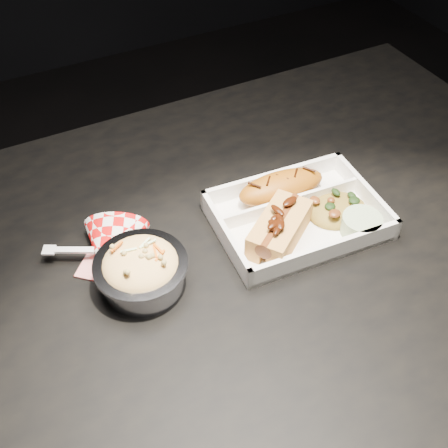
{
  "coord_description": "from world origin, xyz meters",
  "views": [
    {
      "loc": [
        -0.28,
        -0.5,
        1.37
      ],
      "look_at": [
        -0.03,
        -0.0,
        0.81
      ],
      "focal_mm": 45.0,
      "sensor_mm": 36.0,
      "label": 1
    }
  ],
  "objects_px": {
    "dining_table": "(238,283)",
    "fried_pastry": "(281,187)",
    "hotdog": "(280,227)",
    "food_tray": "(297,218)",
    "foil_coleslaw_cup": "(141,269)",
    "napkin_fork": "(112,252)"
  },
  "relations": [
    {
      "from": "fried_pastry",
      "to": "foil_coleslaw_cup",
      "type": "xyz_separation_m",
      "value": [
        -0.26,
        -0.06,
        0.0
      ]
    },
    {
      "from": "fried_pastry",
      "to": "napkin_fork",
      "type": "bearing_deg",
      "value": 179.75
    },
    {
      "from": "dining_table",
      "to": "foil_coleslaw_cup",
      "type": "height_order",
      "value": "foil_coleslaw_cup"
    },
    {
      "from": "foil_coleslaw_cup",
      "to": "hotdog",
      "type": "bearing_deg",
      "value": -4.69
    },
    {
      "from": "dining_table",
      "to": "fried_pastry",
      "type": "height_order",
      "value": "fried_pastry"
    },
    {
      "from": "fried_pastry",
      "to": "foil_coleslaw_cup",
      "type": "bearing_deg",
      "value": -166.75
    },
    {
      "from": "hotdog",
      "to": "foil_coleslaw_cup",
      "type": "relative_size",
      "value": 1.01
    },
    {
      "from": "food_tray",
      "to": "hotdog",
      "type": "relative_size",
      "value": 2.0
    },
    {
      "from": "food_tray",
      "to": "fried_pastry",
      "type": "xyz_separation_m",
      "value": [
        0.0,
        0.06,
        0.02
      ]
    },
    {
      "from": "foil_coleslaw_cup",
      "to": "napkin_fork",
      "type": "distance_m",
      "value": 0.07
    },
    {
      "from": "fried_pastry",
      "to": "foil_coleslaw_cup",
      "type": "distance_m",
      "value": 0.27
    },
    {
      "from": "food_tray",
      "to": "hotdog",
      "type": "xyz_separation_m",
      "value": [
        -0.05,
        -0.02,
        0.02
      ]
    },
    {
      "from": "dining_table",
      "to": "hotdog",
      "type": "bearing_deg",
      "value": -22.27
    },
    {
      "from": "food_tray",
      "to": "foil_coleslaw_cup",
      "type": "xyz_separation_m",
      "value": [
        -0.26,
        -0.01,
        0.02
      ]
    },
    {
      "from": "dining_table",
      "to": "food_tray",
      "type": "height_order",
      "value": "food_tray"
    },
    {
      "from": "food_tray",
      "to": "hotdog",
      "type": "distance_m",
      "value": 0.06
    },
    {
      "from": "napkin_fork",
      "to": "dining_table",
      "type": "bearing_deg",
      "value": 9.35
    },
    {
      "from": "foil_coleslaw_cup",
      "to": "dining_table",
      "type": "bearing_deg",
      "value": 1.99
    },
    {
      "from": "dining_table",
      "to": "food_tray",
      "type": "distance_m",
      "value": 0.14
    },
    {
      "from": "dining_table",
      "to": "hotdog",
      "type": "distance_m",
      "value": 0.14
    },
    {
      "from": "hotdog",
      "to": "foil_coleslaw_cup",
      "type": "bearing_deg",
      "value": 139.4
    },
    {
      "from": "fried_pastry",
      "to": "napkin_fork",
      "type": "relative_size",
      "value": 0.84
    }
  ]
}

